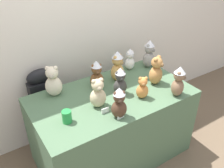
% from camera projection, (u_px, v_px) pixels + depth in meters
% --- Properties ---
extents(ground_plane, '(10.00, 10.00, 0.00)m').
position_uv_depth(ground_plane, '(125.00, 168.00, 2.63)').
color(ground_plane, brown).
extents(wall_back, '(7.00, 0.08, 2.60)m').
position_uv_depth(wall_back, '(77.00, 24.00, 2.61)').
color(wall_back, silver).
rests_on(wall_back, ground_plane).
extents(display_table, '(1.55, 0.86, 0.79)m').
position_uv_depth(display_table, '(112.00, 126.00, 2.60)').
color(display_table, '#4C6B4C').
rests_on(display_table, ground_plane).
extents(instrument_case, '(0.28, 0.13, 0.96)m').
position_uv_depth(instrument_case, '(45.00, 108.00, 2.71)').
color(instrument_case, black).
rests_on(instrument_case, ground_plane).
extents(teddy_bear_mocha, '(0.18, 0.17, 0.31)m').
position_uv_depth(teddy_bear_mocha, '(178.00, 82.00, 2.31)').
color(teddy_bear_mocha, '#7F6047').
rests_on(teddy_bear_mocha, display_table).
extents(teddy_bear_cocoa, '(0.16, 0.15, 0.29)m').
position_uv_depth(teddy_bear_cocoa, '(119.00, 103.00, 2.03)').
color(teddy_bear_cocoa, '#4C3323').
rests_on(teddy_bear_cocoa, display_table).
extents(teddy_bear_caramel, '(0.19, 0.18, 0.30)m').
position_uv_depth(teddy_bear_caramel, '(156.00, 71.00, 2.49)').
color(teddy_bear_caramel, '#B27A42').
rests_on(teddy_bear_caramel, display_table).
extents(teddy_bear_ginger, '(0.15, 0.14, 0.22)m').
position_uv_depth(teddy_bear_ginger, '(142.00, 88.00, 2.29)').
color(teddy_bear_ginger, '#D17F3D').
rests_on(teddy_bear_ginger, display_table).
extents(teddy_bear_chestnut, '(0.16, 0.15, 0.30)m').
position_uv_depth(teddy_bear_chestnut, '(97.00, 75.00, 2.42)').
color(teddy_bear_chestnut, brown).
rests_on(teddy_bear_chestnut, display_table).
extents(teddy_bear_charcoal, '(0.15, 0.14, 0.28)m').
position_uv_depth(teddy_bear_charcoal, '(120.00, 81.00, 2.33)').
color(teddy_bear_charcoal, '#383533').
rests_on(teddy_bear_charcoal, display_table).
extents(teddy_bear_snow, '(0.12, 0.11, 0.25)m').
position_uv_depth(teddy_bear_snow, '(130.00, 59.00, 2.77)').
color(teddy_bear_snow, white).
rests_on(teddy_bear_snow, display_table).
extents(teddy_bear_ash, '(0.18, 0.17, 0.33)m').
position_uv_depth(teddy_bear_ash, '(149.00, 54.00, 2.80)').
color(teddy_bear_ash, gray).
rests_on(teddy_bear_ash, display_table).
extents(teddy_bear_cream, '(0.20, 0.19, 0.31)m').
position_uv_depth(teddy_bear_cream, '(53.00, 82.00, 2.31)').
color(teddy_bear_cream, beige).
rests_on(teddy_bear_cream, display_table).
extents(teddy_bear_sand, '(0.17, 0.15, 0.28)m').
position_uv_depth(teddy_bear_sand, '(98.00, 94.00, 2.16)').
color(teddy_bear_sand, '#CCB78E').
rests_on(teddy_bear_sand, display_table).
extents(teddy_bear_honey, '(0.18, 0.17, 0.33)m').
position_uv_depth(teddy_bear_honey, '(117.00, 66.00, 2.54)').
color(teddy_bear_honey, tan).
rests_on(teddy_bear_honey, display_table).
extents(party_cup_green, '(0.08, 0.08, 0.11)m').
position_uv_depth(party_cup_green, '(67.00, 117.00, 2.02)').
color(party_cup_green, '#238C3D').
rests_on(party_cup_green, display_table).
extents(name_card_front_left, '(0.07, 0.01, 0.05)m').
position_uv_depth(name_card_front_left, '(105.00, 111.00, 2.13)').
color(name_card_front_left, white).
rests_on(name_card_front_left, display_table).
extents(name_card_front_middle, '(0.07, 0.02, 0.05)m').
position_uv_depth(name_card_front_middle, '(121.00, 116.00, 2.07)').
color(name_card_front_middle, white).
rests_on(name_card_front_middle, display_table).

